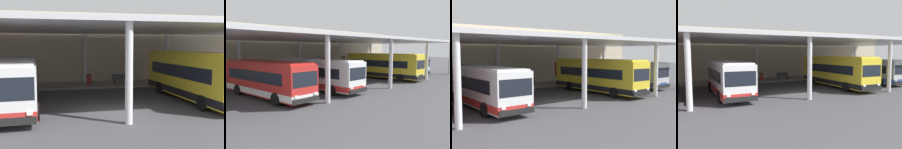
# 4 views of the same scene
# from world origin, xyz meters

# --- Properties ---
(ground_plane) EXTENTS (200.00, 200.00, 0.00)m
(ground_plane) POSITION_xyz_m (0.00, 0.00, 0.00)
(ground_plane) COLOR #47474C
(platform_kerb) EXTENTS (42.00, 4.50, 0.18)m
(platform_kerb) POSITION_xyz_m (0.00, 11.75, 0.09)
(platform_kerb) COLOR gray
(platform_kerb) RESTS_ON ground
(station_building_facade) EXTENTS (48.00, 1.60, 7.55)m
(station_building_facade) POSITION_xyz_m (0.00, 15.00, 3.77)
(station_building_facade) COLOR #C1B293
(station_building_facade) RESTS_ON ground
(canopy_shelter) EXTENTS (40.00, 17.00, 5.55)m
(canopy_shelter) POSITION_xyz_m (0.00, 5.50, 5.29)
(canopy_shelter) COLOR silver
(canopy_shelter) RESTS_ON ground
(bus_second_bay) EXTENTS (2.97, 10.61, 3.17)m
(bus_second_bay) POSITION_xyz_m (-5.99, 2.46, 1.66)
(bus_second_bay) COLOR white
(bus_second_bay) RESTS_ON ground
(bus_middle_bay) EXTENTS (2.79, 11.35, 3.57)m
(bus_middle_bay) POSITION_xyz_m (6.46, 2.70, 1.84)
(bus_middle_bay) COLOR yellow
(bus_middle_bay) RESTS_ON ground
(bus_far_bay) EXTENTS (2.77, 10.54, 3.17)m
(bus_far_bay) POSITION_xyz_m (13.02, 4.25, 1.66)
(bus_far_bay) COLOR #B7B7BC
(bus_far_bay) RESTS_ON ground
(bench_waiting) EXTENTS (1.80, 0.45, 0.92)m
(bench_waiting) POSITION_xyz_m (3.42, 11.82, 0.66)
(bench_waiting) COLOR #4C515B
(bench_waiting) RESTS_ON platform_kerb
(trash_bin) EXTENTS (0.52, 0.52, 0.98)m
(trash_bin) POSITION_xyz_m (0.05, 11.44, 0.68)
(trash_bin) COLOR maroon
(trash_bin) RESTS_ON platform_kerb
(banner_sign) EXTENTS (0.70, 0.12, 3.20)m
(banner_sign) POSITION_xyz_m (7.18, 10.94, 1.98)
(banner_sign) COLOR #B2B2B7
(banner_sign) RESTS_ON platform_kerb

